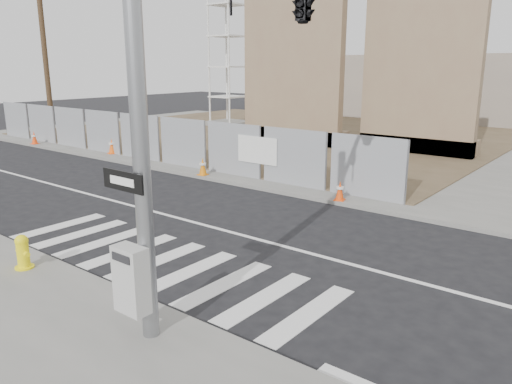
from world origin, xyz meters
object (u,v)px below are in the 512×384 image
Objects in this scene: signal_pole at (258,36)px; traffic_cone_b at (112,146)px; traffic_cone_a at (34,138)px; traffic_cone_c at (203,167)px; fire_hydrant at (23,252)px; traffic_cone_d at (340,191)px.

signal_pole is 9.24× the size of traffic_cone_b.
traffic_cone_c is at bearing -0.00° from traffic_cone_a.
signal_pole is 9.52× the size of fire_hydrant.
traffic_cone_d is at bearing 104.40° from signal_pole.
signal_pole is 10.76m from traffic_cone_c.
fire_hydrant is 0.97× the size of traffic_cone_b.
traffic_cone_c is at bearing -6.46° from traffic_cone_b.
traffic_cone_b is (5.78, 0.77, 0.04)m from traffic_cone_a.
fire_hydrant is 14.07m from traffic_cone_b.
traffic_cone_a is (-15.99, 8.91, -0.03)m from fire_hydrant.
signal_pole is at bearing -39.51° from traffic_cone_c.
signal_pole is 11.18× the size of traffic_cone_d.
traffic_cone_a is 18.55m from traffic_cone_d.
traffic_cone_a reaches higher than traffic_cone_d.
traffic_cone_b reaches higher than traffic_cone_c.
fire_hydrant is at bearing -147.62° from signal_pole.
traffic_cone_b is at bearing 176.56° from traffic_cone_d.
fire_hydrant is at bearing -43.49° from traffic_cone_b.
signal_pole is at bearing -75.60° from traffic_cone_d.
traffic_cone_b is 1.12× the size of traffic_cone_c.
traffic_cone_d is at bearing -3.44° from traffic_cone_b.
traffic_cone_c reaches higher than traffic_cone_d.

